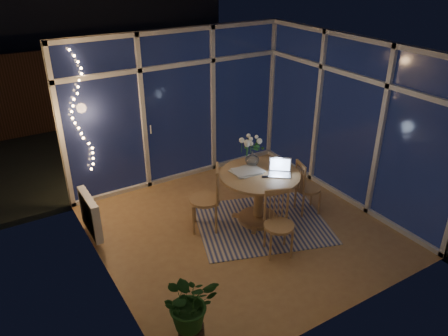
{
  "coord_description": "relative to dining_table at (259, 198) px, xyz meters",
  "views": [
    {
      "loc": [
        -3.03,
        -4.45,
        3.69
      ],
      "look_at": [
        -0.15,
        0.25,
        0.93
      ],
      "focal_mm": 35.0,
      "sensor_mm": 36.0,
      "label": 1
    }
  ],
  "objects": [
    {
      "name": "wall_left",
      "position": [
        -2.33,
        -0.05,
        0.9
      ],
      "size": [
        0.04,
        4.0,
        2.6
      ],
      "primitive_type": "cube",
      "color": "beige",
      "rests_on": "floor"
    },
    {
      "name": "wall_right",
      "position": [
        1.67,
        -0.05,
        0.9
      ],
      "size": [
        0.04,
        4.0,
        2.6
      ],
      "primitive_type": "cube",
      "color": "beige",
      "rests_on": "floor"
    },
    {
      "name": "bowl",
      "position": [
        0.38,
        -0.07,
        0.42
      ],
      "size": [
        0.19,
        0.19,
        0.04
      ],
      "primitive_type": "imported",
      "rotation": [
        0.0,
        0.0,
        -0.33
      ],
      "color": "white",
      "rests_on": "dining_table"
    },
    {
      "name": "garden_shrubs",
      "position": [
        -1.13,
        3.35,
        0.05
      ],
      "size": [
        0.9,
        0.9,
        0.9
      ],
      "primitive_type": "sphere",
      "color": "black",
      "rests_on": "ground"
    },
    {
      "name": "ceiling",
      "position": [
        -0.33,
        -0.05,
        2.2
      ],
      "size": [
        4.0,
        4.0,
        0.0
      ],
      "primitive_type": "plane",
      "color": "white",
      "rests_on": "wall_back"
    },
    {
      "name": "dining_table",
      "position": [
        0.0,
        0.0,
        0.0
      ],
      "size": [
        1.49,
        1.49,
        0.8
      ],
      "primitive_type": "cylinder",
      "rotation": [
        0.0,
        0.0,
        -0.33
      ],
      "color": "#9F7448",
      "rests_on": "floor"
    },
    {
      "name": "fairy_lights",
      "position": [
        -1.98,
        1.83,
        1.13
      ],
      "size": [
        0.24,
        0.1,
        1.85
      ],
      "primitive_type": null,
      "color": "#FFB666",
      "rests_on": "window_wall_back"
    },
    {
      "name": "neighbour_roof",
      "position": [
        -0.03,
        8.45,
        1.8
      ],
      "size": [
        7.0,
        3.0,
        2.2
      ],
      "primitive_type": "cube",
      "color": "#33363D",
      "rests_on": "ground"
    },
    {
      "name": "rug",
      "position": [
        -0.0,
        -0.1,
        -0.39
      ],
      "size": [
        2.29,
        2.05,
        0.01
      ],
      "primitive_type": "cube",
      "rotation": [
        0.0,
        0.0,
        -0.33
      ],
      "color": "beige",
      "rests_on": "floor"
    },
    {
      "name": "flower_vase",
      "position": [
        0.07,
        0.29,
        0.5
      ],
      "size": [
        0.26,
        0.26,
        0.21
      ],
      "primitive_type": "imported",
      "rotation": [
        0.0,
        0.0,
        -0.33
      ],
      "color": "silver",
      "rests_on": "dining_table"
    },
    {
      "name": "garden_patio",
      "position": [
        0.17,
        4.95,
        -0.46
      ],
      "size": [
        12.0,
        6.0,
        0.1
      ],
      "primitive_type": "cube",
      "color": "black",
      "rests_on": "ground"
    },
    {
      "name": "newspapers",
      "position": [
        -0.14,
        0.14,
        0.41
      ],
      "size": [
        0.42,
        0.34,
        0.02
      ],
      "primitive_type": "cube",
      "rotation": [
        0.0,
        0.0,
        0.08
      ],
      "color": "beige",
      "rests_on": "dining_table"
    },
    {
      "name": "chair_front",
      "position": [
        -0.23,
        -0.78,
        0.06
      ],
      "size": [
        0.55,
        0.55,
        0.91
      ],
      "primitive_type": "cube",
      "rotation": [
        0.0,
        0.0,
        -0.37
      ],
      "color": "#9F7448",
      "rests_on": "floor"
    },
    {
      "name": "garden_fence",
      "position": [
        -0.33,
        5.45,
        0.5
      ],
      "size": [
        11.0,
        0.08,
        1.8
      ],
      "primitive_type": "cube",
      "color": "#352213",
      "rests_on": "ground"
    },
    {
      "name": "potted_plant",
      "position": [
        -1.9,
        -1.45,
        -0.02
      ],
      "size": [
        0.58,
        0.52,
        0.76
      ],
      "primitive_type": "imported",
      "rotation": [
        0.0,
        0.0,
        -0.1
      ],
      "color": "#1A4B1B",
      "rests_on": "floor"
    },
    {
      "name": "window_wall_right",
      "position": [
        1.63,
        -0.05,
        0.9
      ],
      "size": [
        0.1,
        4.0,
        2.6
      ],
      "primitive_type": "cube",
      "color": "silver",
      "rests_on": "floor"
    },
    {
      "name": "laptop",
      "position": [
        0.22,
        -0.18,
        0.52
      ],
      "size": [
        0.42,
        0.41,
        0.23
      ],
      "primitive_type": null,
      "rotation": [
        0.0,
        0.0,
        -0.67
      ],
      "color": "silver",
      "rests_on": "dining_table"
    },
    {
      "name": "chair_right",
      "position": [
        0.8,
        -0.19,
        0.04
      ],
      "size": [
        0.5,
        0.5,
        0.88
      ],
      "primitive_type": "cube",
      "rotation": [
        0.0,
        0.0,
        1.3
      ],
      "color": "#9F7448",
      "rests_on": "floor"
    },
    {
      "name": "chair_left",
      "position": [
        -0.78,
        0.25,
        0.11
      ],
      "size": [
        0.64,
        0.64,
        1.01
      ],
      "primitive_type": "cube",
      "rotation": [
        0.0,
        0.0,
        -2.1
      ],
      "color": "#9F7448",
      "rests_on": "floor"
    },
    {
      "name": "window_wall_back",
      "position": [
        -0.33,
        1.91,
        0.9
      ],
      "size": [
        4.0,
        0.1,
        2.6
      ],
      "primitive_type": "cube",
      "color": "silver",
      "rests_on": "floor"
    },
    {
      "name": "radiator",
      "position": [
        -2.27,
        0.85,
        0.0
      ],
      "size": [
        0.1,
        0.7,
        0.58
      ],
      "primitive_type": "cube",
      "color": "silver",
      "rests_on": "wall_left"
    },
    {
      "name": "phone",
      "position": [
        0.01,
        -0.13,
        0.4
      ],
      "size": [
        0.13,
        0.1,
        0.01
      ],
      "primitive_type": "cube",
      "rotation": [
        0.0,
        0.0,
        -0.45
      ],
      "color": "black",
      "rests_on": "dining_table"
    },
    {
      "name": "floor",
      "position": [
        -0.33,
        -0.05,
        -0.4
      ],
      "size": [
        4.0,
        4.0,
        0.0
      ],
      "primitive_type": "plane",
      "color": "#9A6D43",
      "rests_on": "ground"
    },
    {
      "name": "wall_back",
      "position": [
        -0.33,
        1.95,
        0.9
      ],
      "size": [
        4.0,
        0.04,
        2.6
      ],
      "primitive_type": "cube",
      "color": "beige",
      "rests_on": "floor"
    },
    {
      "name": "wall_front",
      "position": [
        -0.33,
        -2.05,
        0.9
      ],
      "size": [
        4.0,
        0.04,
        2.6
      ],
      "primitive_type": "cube",
      "color": "beige",
      "rests_on": "floor"
    }
  ]
}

